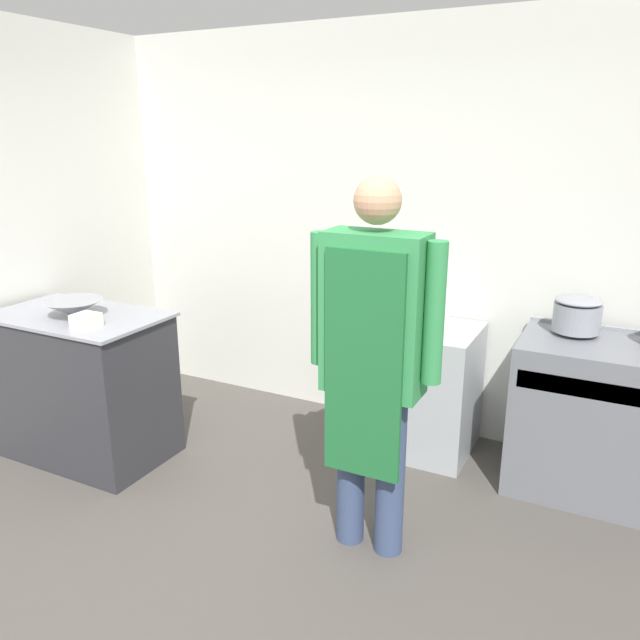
{
  "coord_description": "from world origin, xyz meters",
  "views": [
    {
      "loc": [
        1.52,
        -1.74,
        2.0
      ],
      "look_at": [
        0.02,
        1.21,
        1.0
      ],
      "focal_mm": 35.0,
      "sensor_mm": 36.0,
      "label": 1
    }
  ],
  "objects_px": {
    "plastic_tub": "(86,320)",
    "stock_pot": "(577,314)",
    "fridge_unit": "(424,389)",
    "person_cook": "(373,350)",
    "stove": "(606,420)",
    "mixing_bowl": "(74,308)"
  },
  "relations": [
    {
      "from": "person_cook",
      "to": "plastic_tub",
      "type": "distance_m",
      "value": 1.73
    },
    {
      "from": "stock_pot",
      "to": "plastic_tub",
      "type": "bearing_deg",
      "value": -153.15
    },
    {
      "from": "fridge_unit",
      "to": "person_cook",
      "type": "bearing_deg",
      "value": -85.93
    },
    {
      "from": "fridge_unit",
      "to": "plastic_tub",
      "type": "xyz_separation_m",
      "value": [
        -1.64,
        -1.2,
        0.56
      ]
    },
    {
      "from": "person_cook",
      "to": "mixing_bowl",
      "type": "distance_m",
      "value": 1.95
    },
    {
      "from": "person_cook",
      "to": "plastic_tub",
      "type": "relative_size",
      "value": 13.84
    },
    {
      "from": "fridge_unit",
      "to": "stock_pot",
      "type": "relative_size",
      "value": 3.17
    },
    {
      "from": "stove",
      "to": "fridge_unit",
      "type": "height_order",
      "value": "stove"
    },
    {
      "from": "plastic_tub",
      "to": "stock_pot",
      "type": "height_order",
      "value": "stock_pot"
    },
    {
      "from": "stove",
      "to": "stock_pot",
      "type": "distance_m",
      "value": 0.62
    },
    {
      "from": "fridge_unit",
      "to": "mixing_bowl",
      "type": "relative_size",
      "value": 2.37
    },
    {
      "from": "stove",
      "to": "mixing_bowl",
      "type": "distance_m",
      "value": 3.17
    },
    {
      "from": "stock_pot",
      "to": "fridge_unit",
      "type": "bearing_deg",
      "value": -175.64
    },
    {
      "from": "plastic_tub",
      "to": "stove",
      "type": "bearing_deg",
      "value": 23.0
    },
    {
      "from": "stove",
      "to": "plastic_tub",
      "type": "relative_size",
      "value": 7.54
    },
    {
      "from": "stove",
      "to": "fridge_unit",
      "type": "relative_size",
      "value": 1.2
    },
    {
      "from": "fridge_unit",
      "to": "mixing_bowl",
      "type": "height_order",
      "value": "mixing_bowl"
    },
    {
      "from": "person_cook",
      "to": "mixing_bowl",
      "type": "xyz_separation_m",
      "value": [
        -1.95,
        0.03,
        -0.06
      ]
    },
    {
      "from": "plastic_tub",
      "to": "stock_pot",
      "type": "bearing_deg",
      "value": 26.85
    },
    {
      "from": "fridge_unit",
      "to": "person_cook",
      "type": "distance_m",
      "value": 1.27
    },
    {
      "from": "stove",
      "to": "person_cook",
      "type": "xyz_separation_m",
      "value": [
        -0.99,
        -1.06,
        0.6
      ]
    },
    {
      "from": "mixing_bowl",
      "to": "plastic_tub",
      "type": "distance_m",
      "value": 0.26
    }
  ]
}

